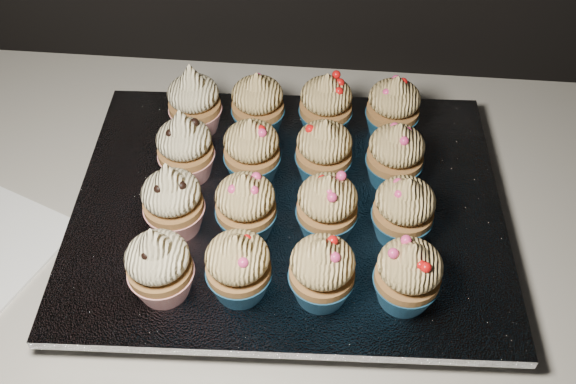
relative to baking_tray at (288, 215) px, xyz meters
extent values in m
cube|color=beige|center=(-0.23, -0.01, -0.03)|extent=(2.44, 0.64, 0.04)
cube|color=black|center=(0.00, 0.00, 0.00)|extent=(0.44, 0.35, 0.02)
cube|color=silver|center=(0.00, 0.00, 0.02)|extent=(0.48, 0.39, 0.01)
cone|color=#A21619|center=(-0.11, -0.12, 0.04)|extent=(0.06, 0.06, 0.03)
ellipsoid|color=beige|center=(-0.11, -0.12, 0.08)|extent=(0.06, 0.06, 0.04)
cone|color=beige|center=(-0.11, -0.12, 0.10)|extent=(0.03, 0.03, 0.03)
cone|color=navy|center=(-0.04, -0.12, 0.04)|extent=(0.06, 0.06, 0.03)
ellipsoid|color=#E3BD72|center=(-0.04, -0.12, 0.08)|extent=(0.06, 0.06, 0.04)
cone|color=#E3BD72|center=(-0.04, -0.12, 0.10)|extent=(0.03, 0.03, 0.02)
cone|color=navy|center=(0.04, -0.11, 0.04)|extent=(0.06, 0.06, 0.03)
ellipsoid|color=#E3BD72|center=(0.04, -0.11, 0.08)|extent=(0.06, 0.06, 0.04)
cone|color=#E3BD72|center=(0.04, -0.11, 0.10)|extent=(0.03, 0.03, 0.02)
cone|color=navy|center=(0.12, -0.11, 0.04)|extent=(0.06, 0.06, 0.03)
ellipsoid|color=#E3BD72|center=(0.12, -0.11, 0.08)|extent=(0.06, 0.06, 0.04)
cone|color=#E3BD72|center=(0.12, -0.11, 0.10)|extent=(0.03, 0.03, 0.02)
cone|color=#A21619|center=(-0.11, -0.04, 0.04)|extent=(0.06, 0.06, 0.03)
ellipsoid|color=beige|center=(-0.11, -0.04, 0.08)|extent=(0.06, 0.06, 0.04)
cone|color=beige|center=(-0.11, -0.04, 0.10)|extent=(0.03, 0.03, 0.03)
cone|color=navy|center=(-0.04, -0.04, 0.04)|extent=(0.06, 0.06, 0.03)
ellipsoid|color=#E3BD72|center=(-0.04, -0.04, 0.08)|extent=(0.06, 0.06, 0.04)
cone|color=#E3BD72|center=(-0.04, -0.04, 0.10)|extent=(0.03, 0.03, 0.02)
cone|color=navy|center=(0.04, -0.04, 0.04)|extent=(0.06, 0.06, 0.03)
ellipsoid|color=#E3BD72|center=(0.04, -0.04, 0.08)|extent=(0.06, 0.06, 0.04)
cone|color=#E3BD72|center=(0.04, -0.04, 0.10)|extent=(0.03, 0.03, 0.02)
cone|color=navy|center=(0.12, -0.03, 0.04)|extent=(0.06, 0.06, 0.03)
ellipsoid|color=#E3BD72|center=(0.12, -0.03, 0.08)|extent=(0.06, 0.06, 0.04)
cone|color=#E3BD72|center=(0.12, -0.03, 0.10)|extent=(0.03, 0.03, 0.02)
cone|color=#A21619|center=(-0.12, 0.03, 0.04)|extent=(0.06, 0.06, 0.03)
ellipsoid|color=beige|center=(-0.12, 0.03, 0.08)|extent=(0.06, 0.06, 0.04)
cone|color=beige|center=(-0.12, 0.03, 0.10)|extent=(0.03, 0.03, 0.03)
cone|color=navy|center=(-0.04, 0.04, 0.04)|extent=(0.06, 0.06, 0.03)
ellipsoid|color=#E3BD72|center=(-0.04, 0.04, 0.08)|extent=(0.06, 0.06, 0.04)
cone|color=#E3BD72|center=(-0.04, 0.04, 0.10)|extent=(0.03, 0.03, 0.02)
cone|color=navy|center=(0.04, 0.04, 0.04)|extent=(0.06, 0.06, 0.03)
ellipsoid|color=#E3BD72|center=(0.04, 0.04, 0.08)|extent=(0.06, 0.06, 0.04)
cone|color=#E3BD72|center=(0.04, 0.04, 0.10)|extent=(0.03, 0.03, 0.02)
cone|color=navy|center=(0.11, 0.04, 0.04)|extent=(0.06, 0.06, 0.03)
ellipsoid|color=#E3BD72|center=(0.11, 0.04, 0.08)|extent=(0.06, 0.06, 0.04)
cone|color=#E3BD72|center=(0.11, 0.04, 0.10)|extent=(0.03, 0.03, 0.02)
cone|color=#A21619|center=(-0.12, 0.11, 0.04)|extent=(0.06, 0.06, 0.03)
ellipsoid|color=beige|center=(-0.12, 0.11, 0.08)|extent=(0.06, 0.06, 0.04)
cone|color=beige|center=(-0.12, 0.11, 0.10)|extent=(0.03, 0.03, 0.03)
cone|color=navy|center=(-0.05, 0.11, 0.04)|extent=(0.06, 0.06, 0.03)
ellipsoid|color=#E3BD72|center=(-0.05, 0.11, 0.08)|extent=(0.06, 0.06, 0.04)
cone|color=#E3BD72|center=(-0.05, 0.11, 0.10)|extent=(0.03, 0.03, 0.02)
cone|color=navy|center=(0.03, 0.12, 0.04)|extent=(0.06, 0.06, 0.03)
ellipsoid|color=#E3BD72|center=(0.03, 0.12, 0.08)|extent=(0.06, 0.06, 0.04)
cone|color=#E3BD72|center=(0.03, 0.12, 0.10)|extent=(0.03, 0.03, 0.02)
cone|color=navy|center=(0.11, 0.12, 0.04)|extent=(0.06, 0.06, 0.03)
ellipsoid|color=#E3BD72|center=(0.11, 0.12, 0.08)|extent=(0.06, 0.06, 0.04)
cone|color=#E3BD72|center=(0.11, 0.12, 0.10)|extent=(0.03, 0.03, 0.02)
camera|label=1|loc=(0.04, -0.46, 0.55)|focal=40.00mm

